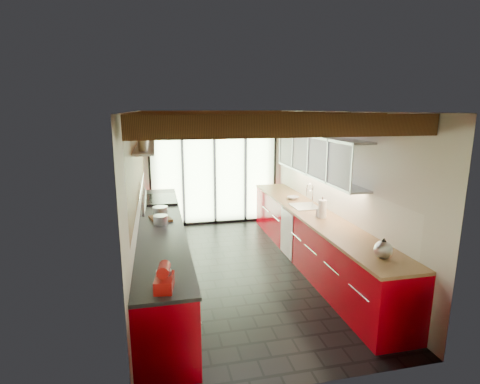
{
  "coord_description": "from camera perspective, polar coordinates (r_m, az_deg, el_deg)",
  "views": [
    {
      "loc": [
        -1.29,
        -5.69,
        2.64
      ],
      "look_at": [
        0.08,
        0.4,
        1.25
      ],
      "focal_mm": 28.0,
      "sensor_mm": 36.0,
      "label": 1
    }
  ],
  "objects": [
    {
      "name": "cutting_board",
      "position": [
        6.08,
        -12.01,
        -3.99
      ],
      "size": [
        0.38,
        0.46,
        0.03
      ],
      "primitive_type": "cube",
      "rotation": [
        0.0,
        0.0,
        0.27
      ],
      "color": "brown",
      "rests_on": "left_counter"
    },
    {
      "name": "left_counter",
      "position": [
        6.09,
        -11.83,
        -8.68
      ],
      "size": [
        0.68,
        5.0,
        0.92
      ],
      "color": "#B4010E",
      "rests_on": "ground"
    },
    {
      "name": "ground",
      "position": [
        6.4,
        0.09,
        -11.8
      ],
      "size": [
        5.5,
        5.5,
        0.0
      ],
      "primitive_type": "plane",
      "color": "black",
      "rests_on": "ground"
    },
    {
      "name": "sink_assembly",
      "position": [
        6.82,
        9.96,
        -1.89
      ],
      "size": [
        0.45,
        0.52,
        0.43
      ],
      "color": "silver",
      "rests_on": "right_counter"
    },
    {
      "name": "kettle",
      "position": [
        4.76,
        20.99,
        -8.05
      ],
      "size": [
        0.29,
        0.3,
        0.26
      ],
      "color": "silver",
      "rests_on": "right_counter"
    },
    {
      "name": "pot_small",
      "position": [
        6.5,
        -12.08,
        -2.63
      ],
      "size": [
        0.31,
        0.31,
        0.1
      ],
      "primitive_type": "cylinder",
      "rotation": [
        0.0,
        0.0,
        0.25
      ],
      "color": "silver",
      "rests_on": "left_counter"
    },
    {
      "name": "room_shell",
      "position": [
        5.91,
        0.1,
        2.96
      ],
      "size": [
        5.5,
        5.5,
        5.5
      ],
      "color": "silver",
      "rests_on": "ground"
    },
    {
      "name": "upper_cabinets_right",
      "position": [
        6.62,
        11.73,
        5.45
      ],
      "size": [
        0.34,
        3.0,
        3.0
      ],
      "color": "silver",
      "rests_on": "ground"
    },
    {
      "name": "paper_towel",
      "position": [
        6.14,
        12.43,
        -2.58
      ],
      "size": [
        0.15,
        0.15,
        0.35
      ],
      "color": "white",
      "rests_on": "right_counter"
    },
    {
      "name": "left_wall_fixtures",
      "position": [
        5.88,
        -14.33,
        4.75
      ],
      "size": [
        0.28,
        2.6,
        0.96
      ],
      "color": "silver",
      "rests_on": "ground"
    },
    {
      "name": "pot_large",
      "position": [
        5.82,
        -11.99,
        -4.18
      ],
      "size": [
        0.28,
        0.28,
        0.14
      ],
      "primitive_type": "cylinder",
      "rotation": [
        0.0,
        0.0,
        0.32
      ],
      "color": "silver",
      "rests_on": "left_counter"
    },
    {
      "name": "bowl",
      "position": [
        7.35,
        8.09,
        -0.89
      ],
      "size": [
        0.27,
        0.27,
        0.05
      ],
      "primitive_type": "imported",
      "rotation": [
        0.0,
        0.0,
        0.28
      ],
      "color": "silver",
      "rests_on": "right_counter"
    },
    {
      "name": "range_stove",
      "position": [
        7.46,
        -12.04,
        -4.63
      ],
      "size": [
        0.66,
        0.9,
        0.97
      ],
      "color": "silver",
      "rests_on": "ground"
    },
    {
      "name": "ceiling_beams",
      "position": [
        6.2,
        -0.68,
        10.91
      ],
      "size": [
        3.14,
        5.06,
        4.9
      ],
      "color": "#593316",
      "rests_on": "ground"
    },
    {
      "name": "soap_bottle",
      "position": [
        6.24,
        12.03,
        -2.81
      ],
      "size": [
        0.11,
        0.11,
        0.19
      ],
      "primitive_type": "imported",
      "rotation": [
        0.0,
        0.0,
        0.33
      ],
      "color": "silver",
      "rests_on": "right_counter"
    },
    {
      "name": "stand_mixer",
      "position": [
        3.8,
        -11.48,
        -12.78
      ],
      "size": [
        0.21,
        0.32,
        0.27
      ],
      "color": "red",
      "rests_on": "left_counter"
    },
    {
      "name": "right_counter",
      "position": [
        6.61,
        11.01,
        -6.94
      ],
      "size": [
        0.68,
        5.0,
        0.92
      ],
      "color": "#B4010E",
      "rests_on": "ground"
    },
    {
      "name": "glass_door",
      "position": [
        8.54,
        -3.91,
        5.94
      ],
      "size": [
        2.95,
        0.1,
        2.9
      ],
      "color": "#C6EAAD",
      "rests_on": "ground"
    }
  ]
}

